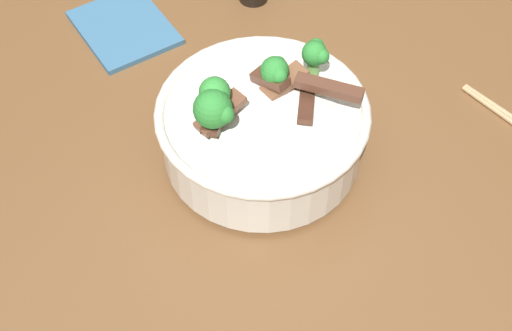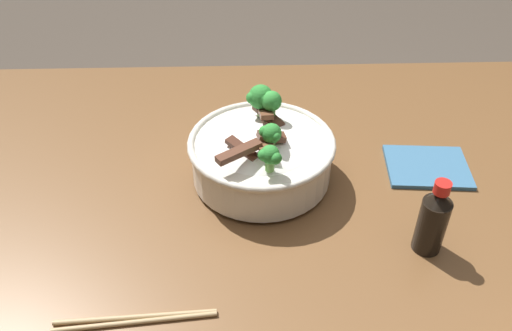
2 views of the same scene
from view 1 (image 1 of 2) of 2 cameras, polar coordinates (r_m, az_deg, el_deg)
The scene contains 3 objects.
dining_table at distance 1.05m, azimuth 0.57°, elevation 1.80°, with size 1.48×0.97×0.80m.
rice_bowl at distance 0.86m, azimuth 0.47°, elevation 3.22°, with size 0.25×0.25×0.15m.
folded_napkin at distance 1.08m, azimuth -10.29°, elevation 10.58°, with size 0.15×0.12×0.01m, color #386689.
Camera 1 is at (0.53, -0.41, 1.51)m, focal length 51.06 mm.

